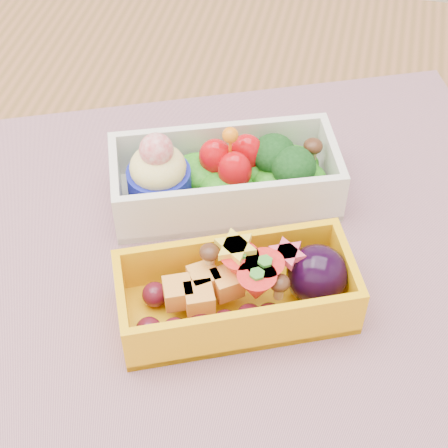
% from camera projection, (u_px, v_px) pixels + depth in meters
% --- Properties ---
extents(table, '(1.20, 0.80, 0.75)m').
position_uv_depth(table, '(267.00, 319.00, 0.65)').
color(table, brown).
rests_on(table, ground).
extents(placemat, '(0.64, 0.58, 0.00)m').
position_uv_depth(placemat, '(213.00, 260.00, 0.57)').
color(placemat, '#A26F77').
rests_on(placemat, table).
extents(bento_white, '(0.20, 0.14, 0.08)m').
position_uv_depth(bento_white, '(224.00, 176.00, 0.60)').
color(bento_white, silver).
rests_on(bento_white, placemat).
extents(bento_yellow, '(0.18, 0.13, 0.06)m').
position_uv_depth(bento_yellow, '(242.00, 290.00, 0.52)').
color(bento_yellow, '#F9B00C').
rests_on(bento_yellow, placemat).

